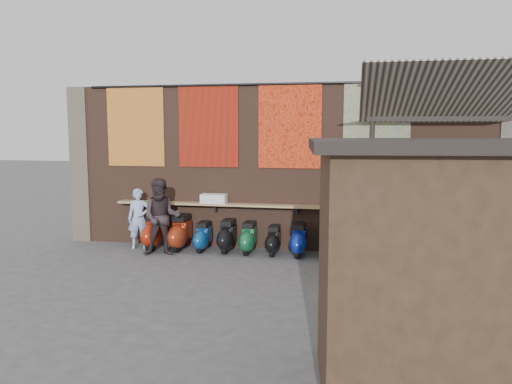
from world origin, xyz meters
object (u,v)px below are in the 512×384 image
at_px(scooter_stool_2, 203,237).
at_px(scooter_stool_7, 328,240).
at_px(scooter_stool_6, 299,240).
at_px(shopper_grey, 478,252).
at_px(scooter_stool_1, 181,233).
at_px(scooter_stool_3, 228,236).
at_px(shopper_navy, 431,243).
at_px(scooter_stool_5, 274,240).
at_px(scooter_stool_0, 155,232).
at_px(shelf_box, 214,199).
at_px(scooter_stool_9, 378,243).
at_px(scooter_stool_4, 249,238).
at_px(shopper_tan, 433,231).
at_px(diner_left, 139,218).
at_px(market_stall, 438,275).
at_px(diner_right, 161,217).
at_px(scooter_stool_8, 351,240).

relative_size(scooter_stool_2, scooter_stool_7, 0.93).
relative_size(scooter_stool_6, shopper_grey, 0.45).
relative_size(scooter_stool_1, scooter_stool_3, 1.11).
bearing_deg(shopper_navy, scooter_stool_1, -35.45).
relative_size(scooter_stool_5, scooter_stool_7, 0.91).
bearing_deg(scooter_stool_3, scooter_stool_2, -175.95).
bearing_deg(scooter_stool_0, shelf_box, 12.58).
relative_size(scooter_stool_5, scooter_stool_9, 0.90).
bearing_deg(scooter_stool_4, scooter_stool_6, -1.19).
relative_size(scooter_stool_2, shopper_tan, 0.43).
xyz_separation_m(scooter_stool_1, scooter_stool_6, (2.89, -0.04, -0.05)).
height_order(shelf_box, shopper_tan, shopper_tan).
height_order(scooter_stool_9, diner_left, diner_left).
bearing_deg(shelf_box, scooter_stool_9, -4.34).
height_order(scooter_stool_5, shopper_grey, shopper_grey).
bearing_deg(scooter_stool_9, market_stall, -86.63).
relative_size(scooter_stool_5, shopper_grey, 0.41).
xyz_separation_m(scooter_stool_6, diner_left, (-3.96, 0.03, 0.37)).
height_order(scooter_stool_0, shopper_navy, shopper_navy).
bearing_deg(shelf_box, scooter_stool_5, -12.32).
height_order(scooter_stool_3, market_stall, market_stall).
xyz_separation_m(scooter_stool_2, scooter_stool_6, (2.32, -0.03, 0.02)).
relative_size(scooter_stool_6, diner_left, 0.53).
height_order(diner_right, market_stall, market_stall).
bearing_deg(scooter_stool_1, scooter_stool_4, -0.60).
distance_m(scooter_stool_9, diner_left, 5.75).
height_order(shelf_box, scooter_stool_9, shelf_box).
bearing_deg(scooter_stool_7, scooter_stool_8, -1.08).
bearing_deg(diner_left, scooter_stool_7, -20.72).
distance_m(scooter_stool_0, market_stall, 8.16).
height_order(scooter_stool_8, market_stall, market_stall).
height_order(scooter_stool_6, shopper_grey, shopper_grey).
bearing_deg(diner_right, shopper_tan, -18.20).
bearing_deg(scooter_stool_7, market_stall, -76.03).
bearing_deg(scooter_stool_1, diner_right, -112.54).
bearing_deg(scooter_stool_1, scooter_stool_5, -1.28).
height_order(scooter_stool_3, scooter_stool_6, scooter_stool_3).
distance_m(shelf_box, scooter_stool_2, 0.96).
distance_m(scooter_stool_5, scooter_stool_6, 0.59).
height_order(scooter_stool_8, diner_left, diner_left).
relative_size(scooter_stool_3, shopper_navy, 0.46).
bearing_deg(scooter_stool_4, diner_right, -163.46).
bearing_deg(diner_left, scooter_stool_1, -20.43).
height_order(scooter_stool_0, scooter_stool_6, scooter_stool_0).
relative_size(scooter_stool_3, scooter_stool_6, 1.02).
xyz_separation_m(scooter_stool_2, scooter_stool_3, (0.60, 0.04, 0.03)).
distance_m(scooter_stool_5, market_stall, 6.47).
bearing_deg(scooter_stool_5, scooter_stool_9, 0.98).
distance_m(shelf_box, scooter_stool_4, 1.31).
bearing_deg(scooter_stool_9, scooter_stool_7, 178.22).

